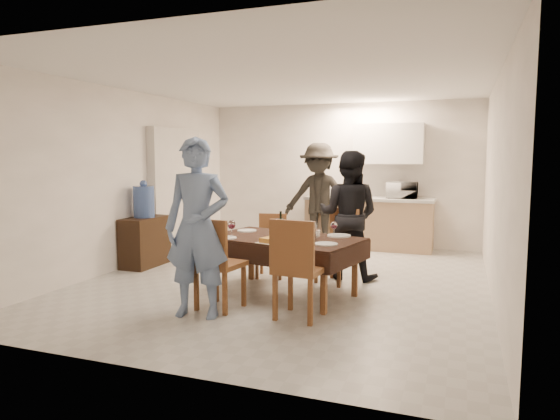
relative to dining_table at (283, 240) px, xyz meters
The scene contains 33 objects.
floor 0.94m from the dining_table, 105.42° to the left, with size 5.00×6.00×0.02m, color #B2B3AE.
ceiling 2.06m from the dining_table, 105.42° to the left, with size 5.00×6.00×0.02m, color white.
wall_back 3.71m from the dining_table, 92.81° to the left, with size 5.00×0.02×2.60m, color white.
wall_front 2.45m from the dining_table, 94.35° to the right, with size 5.00×0.02×2.60m, color white.
wall_left 2.83m from the dining_table, 166.39° to the left, with size 0.02×6.00×2.60m, color white.
wall_right 2.49m from the dining_table, 15.61° to the left, with size 0.02×6.00×2.60m, color white.
stub_partition 3.21m from the dining_table, 144.58° to the left, with size 0.15×1.40×2.10m, color silver.
kitchen_base_cabinet 3.36m from the dining_table, 82.79° to the left, with size 2.20×0.60×0.86m, color tan.
kitchen_worktop 3.36m from the dining_table, 82.79° to the left, with size 2.24×0.64×0.05m, color #BAB9B4.
upper_cabinet 3.74m from the dining_table, 78.25° to the left, with size 1.20×0.34×0.70m, color white.
dining_table is the anchor object (origin of this frame).
chair_near_left 0.96m from the dining_table, 118.06° to the right, with size 0.51×0.51×0.54m.
chair_near_right 0.96m from the dining_table, 62.03° to the right, with size 0.50×0.51×0.55m.
chair_far_left 0.82m from the dining_table, 123.90° to the left, with size 0.45×0.45×0.46m.
chair_far_right 0.80m from the dining_table, 55.67° to the left, with size 0.56×0.57×0.52m.
console 2.59m from the dining_table, 163.14° to the left, with size 0.40×0.79×0.73m, color black.
water_jug 2.59m from the dining_table, 163.14° to the left, with size 0.31×0.31×0.46m, color #4565AE.
wine_bottle 0.20m from the dining_table, 135.00° to the left, with size 0.08×0.08×0.30m, color black, non-canonical shape.
water_pitcher 0.38m from the dining_table, ahead, with size 0.14×0.14×0.21m, color white.
savoury_tart 0.40m from the dining_table, 75.26° to the right, with size 0.45×0.34×0.06m, color gold.
salad_bowl 0.36m from the dining_table, 30.96° to the left, with size 0.19×0.19×0.07m, color white.
mushroom_dish 0.29m from the dining_table, 100.12° to the left, with size 0.18×0.18×0.03m, color white.
wine_glass_a 0.62m from the dining_table, 155.56° to the right, with size 0.09×0.09×0.21m, color white, non-canonical shape.
wine_glass_b 0.62m from the dining_table, 24.44° to the left, with size 0.08×0.08×0.18m, color white, non-canonical shape.
wine_glass_c 0.38m from the dining_table, 123.69° to the left, with size 0.08×0.08×0.18m, color white, non-canonical shape.
plate_near_left 0.67m from the dining_table, 153.43° to the right, with size 0.25×0.25×0.01m, color white.
plate_near_right 0.67m from the dining_table, 26.57° to the right, with size 0.25×0.25×0.01m, color white.
plate_far_left 0.67m from the dining_table, 153.43° to the left, with size 0.25×0.25×0.01m, color white.
plate_far_right 0.67m from the dining_table, 26.57° to the left, with size 0.28×0.28×0.02m, color white.
microwave 3.49m from the dining_table, 73.46° to the left, with size 0.51×0.34×0.28m, color white.
person_near 1.21m from the dining_table, 117.65° to the right, with size 0.67×0.44×1.83m, color #6783B2.
person_far 1.20m from the dining_table, 62.35° to the left, with size 0.83×0.65×1.71m, color black.
person_kitchen 2.92m from the dining_table, 97.50° to the left, with size 1.20×0.69×1.86m, color black.
Camera 1 is at (2.14, -6.11, 1.64)m, focal length 32.00 mm.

